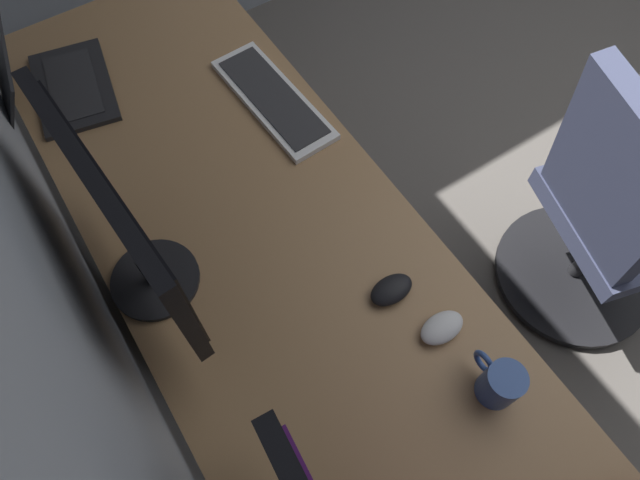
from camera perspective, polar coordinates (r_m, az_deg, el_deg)
wall_back at (r=0.66m, az=-27.24°, el=-19.20°), size 4.42×0.10×2.60m
desk at (r=1.31m, az=-1.85°, el=-6.86°), size 2.35×0.71×0.73m
drawer_pedestal at (r=1.68m, az=-6.33°, el=-5.41°), size 0.40×0.51×0.69m
monitor_primary at (r=1.11m, az=-19.52°, el=1.45°), size 0.53×0.20×0.44m
laptop_leftmost at (r=1.71m, az=-26.11°, el=14.20°), size 0.36×0.34×0.19m
keyboard_main at (r=1.56m, az=-4.81°, el=14.18°), size 0.43×0.16×0.02m
mouse_main at (r=1.25m, az=7.30°, el=-5.06°), size 0.06×0.10×0.03m
mouse_spare at (r=1.24m, az=12.34°, el=-8.75°), size 0.06×0.10×0.03m
coffee_mug at (r=1.19m, az=17.91°, el=-13.76°), size 0.12×0.08×0.11m
office_chair at (r=1.86m, az=27.34°, el=1.61°), size 0.56×0.60×0.97m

